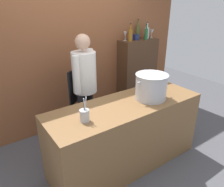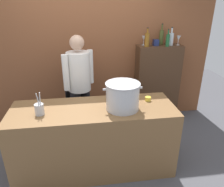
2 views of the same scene
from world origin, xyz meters
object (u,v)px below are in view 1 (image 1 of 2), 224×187
object	(u,v)px
stockpot_large	(151,87)
wine_glass_tall	(152,32)
utensil_crock	(85,115)
wine_bottle_clear	(147,33)
chef	(84,83)
wine_bottle_olive	(138,32)
butter_jar	(161,86)
wine_bottle_green	(146,34)
wine_bottle_amber	(130,35)
spice_tin_navy	(136,37)
wine_glass_wide	(125,34)

from	to	relation	value
stockpot_large	wine_glass_tall	world-z (taller)	wine_glass_tall
utensil_crock	wine_bottle_clear	bearing A→B (deg)	31.53
wine_bottle_clear	chef	bearing A→B (deg)	-165.77
wine_bottle_clear	wine_glass_tall	distance (m)	0.14
utensil_crock	wine_bottle_olive	distance (m)	2.36
stockpot_large	butter_jar	bearing A→B (deg)	24.15
chef	wine_bottle_clear	xyz separation A→B (m)	(1.56, 0.39, 0.54)
chef	stockpot_large	bearing A→B (deg)	86.39
utensil_crock	wine_bottle_green	distance (m)	2.30
wine_bottle_amber	spice_tin_navy	size ratio (longest dim) A/B	2.99
spice_tin_navy	wine_bottle_olive	bearing A→B (deg)	33.89
wine_bottle_olive	spice_tin_navy	xyz separation A→B (m)	(-0.12, -0.08, -0.08)
utensil_crock	wine_bottle_green	bearing A→B (deg)	31.14
butter_jar	spice_tin_navy	distance (m)	1.26
stockpot_large	wine_bottle_olive	size ratio (longest dim) A/B	1.35
stockpot_large	wine_glass_wide	bearing A→B (deg)	65.35
wine_bottle_clear	wine_bottle_olive	distance (m)	0.17
chef	wine_glass_tall	size ratio (longest dim) A/B	10.48
stockpot_large	wine_bottle_amber	bearing A→B (deg)	62.37
chef	utensil_crock	xyz separation A→B (m)	(-0.45, -0.84, 0.00)
utensil_crock	butter_jar	xyz separation A→B (m)	(1.33, 0.18, -0.04)
butter_jar	wine_glass_tall	bearing A→B (deg)	52.65
wine_bottle_amber	butter_jar	bearing A→B (deg)	-103.79
stockpot_large	wine_bottle_green	bearing A→B (deg)	50.09
stockpot_large	chef	bearing A→B (deg)	122.00
wine_glass_tall	wine_bottle_clear	bearing A→B (deg)	-175.21
wine_bottle_green	utensil_crock	bearing A→B (deg)	-148.86
wine_bottle_amber	wine_bottle_clear	bearing A→B (deg)	4.55
chef	utensil_crock	bearing A→B (deg)	26.12
stockpot_large	wine_bottle_green	size ratio (longest dim) A/B	1.66
utensil_crock	stockpot_large	bearing A→B (deg)	0.91
wine_bottle_amber	wine_bottle_clear	size ratio (longest dim) A/B	1.01
wine_glass_wide	spice_tin_navy	distance (m)	0.21
butter_jar	spice_tin_navy	size ratio (longest dim) A/B	0.75
wine_bottle_clear	wine_glass_tall	xyz separation A→B (m)	(0.14, 0.01, 0.00)
wine_bottle_olive	wine_bottle_amber	bearing A→B (deg)	-154.88
utensil_crock	wine_glass_wide	bearing A→B (deg)	40.11
stockpot_large	utensil_crock	xyz separation A→B (m)	(-0.96, -0.02, -0.09)
spice_tin_navy	wine_bottle_clear	bearing A→B (deg)	-5.17
butter_jar	wine_bottle_clear	distance (m)	1.38
stockpot_large	wine_bottle_clear	size ratio (longest dim) A/B	1.56
wine_glass_wide	butter_jar	bearing A→B (deg)	-101.29
wine_bottle_amber	wine_bottle_olive	distance (m)	0.32
stockpot_large	wine_bottle_clear	xyz separation A→B (m)	(1.04, 1.21, 0.44)
chef	wine_glass_tall	distance (m)	1.82
wine_bottle_amber	wine_bottle_olive	size ratio (longest dim) A/B	0.87
butter_jar	wine_bottle_amber	xyz separation A→B (m)	(0.25, 1.02, 0.59)
stockpot_large	butter_jar	distance (m)	0.43
chef	utensil_crock	world-z (taller)	chef
chef	wine_bottle_olive	xyz separation A→B (m)	(1.42, 0.50, 0.56)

